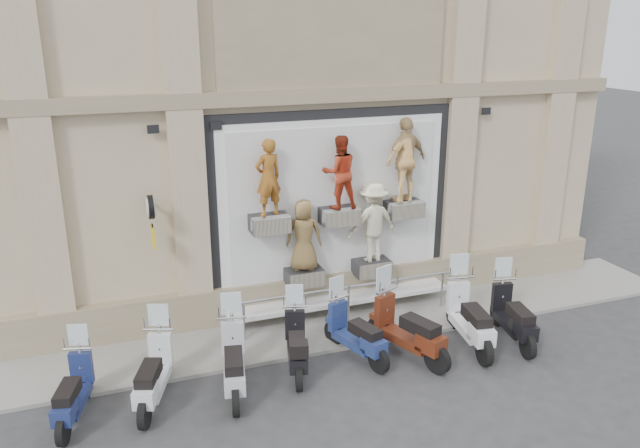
# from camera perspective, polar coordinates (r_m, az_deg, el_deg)

# --- Properties ---
(ground) EXTENTS (90.00, 90.00, 0.00)m
(ground) POSITION_cam_1_polar(r_m,az_deg,el_deg) (12.16, 6.30, -13.23)
(ground) COLOR #313133
(ground) RESTS_ON ground
(sidewalk) EXTENTS (16.00, 2.20, 0.08)m
(sidewalk) POSITION_cam_1_polar(r_m,az_deg,el_deg) (13.81, 2.43, -8.90)
(sidewalk) COLOR gray
(sidewalk) RESTS_ON ground
(building) EXTENTS (14.00, 8.60, 12.00)m
(building) POSITION_cam_1_polar(r_m,az_deg,el_deg) (16.95, -3.91, 16.97)
(building) COLOR tan
(building) RESTS_ON ground
(shop_vitrine) EXTENTS (5.60, 0.83, 4.30)m
(shop_vitrine) POSITION_cam_1_polar(r_m,az_deg,el_deg) (13.54, 2.17, 1.33)
(shop_vitrine) COLOR black
(shop_vitrine) RESTS_ON ground
(guard_rail) EXTENTS (5.06, 0.10, 0.93)m
(guard_rail) POSITION_cam_1_polar(r_m,az_deg,el_deg) (13.54, 2.62, -7.48)
(guard_rail) COLOR #9EA0A5
(guard_rail) RESTS_ON ground
(clock_sign_bracket) EXTENTS (0.10, 0.80, 1.02)m
(clock_sign_bracket) POSITION_cam_1_polar(r_m,az_deg,el_deg) (12.26, -15.18, 0.87)
(clock_sign_bracket) COLOR black
(clock_sign_bracket) RESTS_ON ground
(scooter_a) EXTENTS (0.97, 1.85, 1.44)m
(scooter_a) POSITION_cam_1_polar(r_m,az_deg,el_deg) (11.20, -21.76, -13.18)
(scooter_a) COLOR navy
(scooter_a) RESTS_ON ground
(scooter_b) EXTENTS (1.17, 2.01, 1.57)m
(scooter_b) POSITION_cam_1_polar(r_m,az_deg,el_deg) (11.18, -15.08, -12.11)
(scooter_b) COLOR silver
(scooter_b) RESTS_ON ground
(scooter_c) EXTENTS (0.96, 2.07, 1.62)m
(scooter_c) POSITION_cam_1_polar(r_m,az_deg,el_deg) (11.23, -7.94, -11.35)
(scooter_c) COLOR #A5A9B3
(scooter_c) RESTS_ON ground
(scooter_d) EXTENTS (0.99, 1.92, 1.50)m
(scooter_d) POSITION_cam_1_polar(r_m,az_deg,el_deg) (11.77, -2.17, -10.07)
(scooter_d) COLOR black
(scooter_d) RESTS_ON ground
(scooter_e) EXTENTS (1.06, 1.94, 1.52)m
(scooter_e) POSITION_cam_1_polar(r_m,az_deg,el_deg) (12.18, 3.30, -9.00)
(scooter_e) COLOR navy
(scooter_e) RESTS_ON ground
(scooter_f) EXTENTS (1.28, 2.18, 1.71)m
(scooter_f) POSITION_cam_1_polar(r_m,az_deg,el_deg) (12.26, 8.07, -8.47)
(scooter_f) COLOR #4F1D0D
(scooter_f) RESTS_ON ground
(scooter_g) EXTENTS (0.98, 2.21, 1.73)m
(scooter_g) POSITION_cam_1_polar(r_m,az_deg,el_deg) (12.92, 13.58, -7.34)
(scooter_g) COLOR silver
(scooter_g) RESTS_ON ground
(scooter_h) EXTENTS (0.95, 2.03, 1.59)m
(scooter_h) POSITION_cam_1_polar(r_m,az_deg,el_deg) (13.37, 17.33, -7.11)
(scooter_h) COLOR black
(scooter_h) RESTS_ON ground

